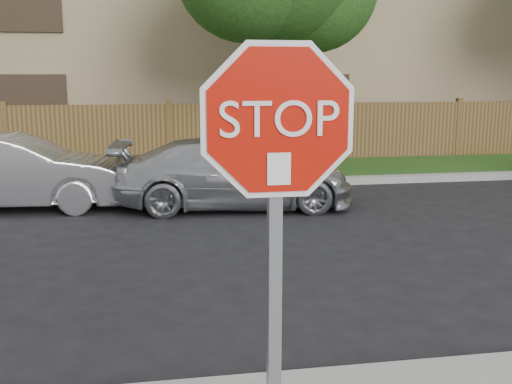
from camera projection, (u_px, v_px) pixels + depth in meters
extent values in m
cube|color=gray|center=(175.00, 186.00, 12.44)|extent=(70.00, 0.30, 0.15)
cube|color=#1E4714|center=(172.00, 174.00, 14.03)|extent=(70.00, 3.00, 0.12)
cube|color=#50331C|center=(170.00, 135.00, 15.44)|extent=(70.00, 0.12, 1.60)
cube|color=#A08663|center=(163.00, 55.00, 20.42)|extent=(34.00, 8.00, 6.00)
cylinder|color=#382B21|center=(278.00, 91.00, 13.98)|extent=(0.44, 0.44, 3.92)
cube|color=gray|center=(274.00, 302.00, 2.97)|extent=(0.07, 0.06, 2.30)
cylinder|color=white|center=(278.00, 120.00, 2.73)|extent=(1.01, 0.02, 1.01)
cylinder|color=#B31206|center=(279.00, 121.00, 2.72)|extent=(0.93, 0.02, 0.93)
cube|color=white|center=(279.00, 169.00, 2.75)|extent=(0.11, 0.00, 0.15)
imported|color=#BBBABF|center=(14.00, 172.00, 10.50)|extent=(4.10, 1.68, 1.32)
imported|color=#A6A9AD|center=(233.00, 174.00, 10.65)|extent=(4.36, 2.05, 1.23)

